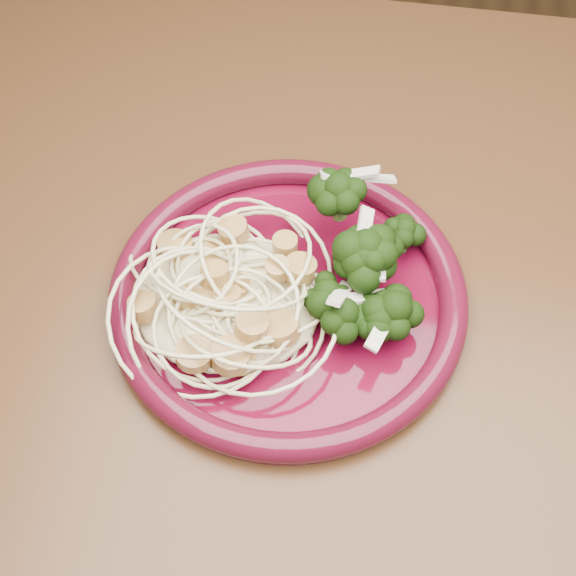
# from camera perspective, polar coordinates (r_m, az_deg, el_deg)

# --- Properties ---
(dining_table) EXTENTS (1.20, 0.80, 0.75)m
(dining_table) POSITION_cam_1_polar(r_m,az_deg,el_deg) (0.72, 1.65, -5.44)
(dining_table) COLOR #472814
(dining_table) RESTS_ON ground
(dinner_plate) EXTENTS (0.35, 0.35, 0.02)m
(dinner_plate) POSITION_cam_1_polar(r_m,az_deg,el_deg) (0.63, 0.00, -0.50)
(dinner_plate) COLOR #4B0619
(dinner_plate) RESTS_ON dining_table
(spaghetti_pile) EXTENTS (0.18, 0.17, 0.03)m
(spaghetti_pile) POSITION_cam_1_polar(r_m,az_deg,el_deg) (0.62, -4.44, -0.37)
(spaghetti_pile) COLOR beige
(spaghetti_pile) RESTS_ON dinner_plate
(scallop_cluster) EXTENTS (0.17, 0.17, 0.04)m
(scallop_cluster) POSITION_cam_1_polar(r_m,az_deg,el_deg) (0.58, -4.68, 1.81)
(scallop_cluster) COLOR tan
(scallop_cluster) RESTS_ON spaghetti_pile
(broccoli_pile) EXTENTS (0.13, 0.17, 0.05)m
(broccoli_pile) POSITION_cam_1_polar(r_m,az_deg,el_deg) (0.62, 5.41, 1.28)
(broccoli_pile) COLOR black
(broccoli_pile) RESTS_ON dinner_plate
(onion_garnish) EXTENTS (0.09, 0.11, 0.06)m
(onion_garnish) POSITION_cam_1_polar(r_m,az_deg,el_deg) (0.59, 5.65, 3.10)
(onion_garnish) COLOR beige
(onion_garnish) RESTS_ON broccoli_pile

